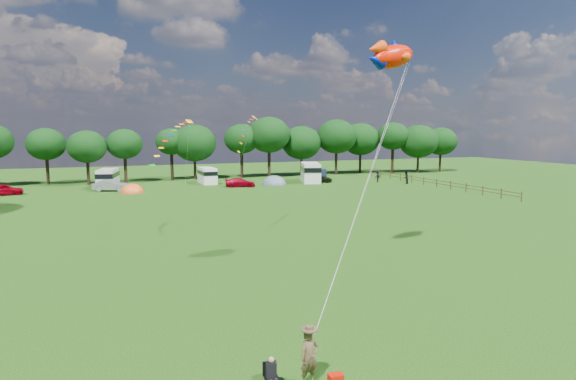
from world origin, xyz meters
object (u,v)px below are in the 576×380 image
object	(u,v)px
kite_flyer	(309,358)
camp_chair	(271,370)
campervan_b	(108,178)
campervan_c	(207,175)
fish_kite	(390,56)
car_a	(4,190)
tent_orange	(132,193)
car_b	(111,185)
tent_greyblue	(274,184)
campervan_d	(311,172)
car_c	(240,183)
walker_b	(377,176)
walker_a	(406,178)
car_d	(318,178)

from	to	relation	value
kite_flyer	camp_chair	distance (m)	1.29
campervan_b	campervan_c	distance (m)	14.12
kite_flyer	fish_kite	distance (m)	18.69
car_a	tent_orange	world-z (taller)	car_a
car_b	campervan_b	world-z (taller)	campervan_b
campervan_c	tent_greyblue	xyz separation A→B (m)	(9.01, -4.99, -1.27)
car_b	fish_kite	world-z (taller)	fish_kite
tent_greyblue	kite_flyer	world-z (taller)	kite_flyer
car_a	campervan_d	world-z (taller)	campervan_d
car_c	walker_b	size ratio (longest dim) A/B	2.21
campervan_b	walker_a	xyz separation A→B (m)	(41.90, -10.55, -0.46)
car_a	walker_b	size ratio (longest dim) A/B	2.33
camp_chair	walker_a	bearing A→B (deg)	59.14
kite_flyer	car_b	bearing A→B (deg)	84.59
car_d	campervan_b	world-z (taller)	campervan_b
kite_flyer	camp_chair	world-z (taller)	kite_flyer
car_d	tent_greyblue	size ratio (longest dim) A/B	1.15
car_c	kite_flyer	distance (m)	54.05
car_b	car_c	size ratio (longest dim) A/B	1.04
walker_a	campervan_b	bearing A→B (deg)	-53.00
car_b	car_d	bearing A→B (deg)	-70.23
car_a	campervan_c	distance (m)	26.57
car_d	walker_a	world-z (taller)	walker_a
tent_greyblue	walker_a	world-z (taller)	walker_a
tent_orange	car_c	bearing A→B (deg)	4.84
campervan_d	kite_flyer	xyz separation A→B (m)	(-23.72, -54.93, -0.67)
walker_a	campervan_c	bearing A→B (deg)	-60.70
car_d	campervan_b	bearing A→B (deg)	95.26
campervan_d	car_a	bearing A→B (deg)	107.30
campervan_d	tent_orange	distance (m)	26.90
campervan_c	tent_orange	distance (m)	13.33
car_c	camp_chair	world-z (taller)	car_c
campervan_c	kite_flyer	world-z (taller)	campervan_c
campervan_d	tent_orange	bearing A→B (deg)	114.08
campervan_d	walker_a	distance (m)	14.46
tent_greyblue	camp_chair	size ratio (longest dim) A/B	3.56
fish_kite	walker_a	size ratio (longest dim) A/B	2.04
tent_greyblue	kite_flyer	bearing A→B (deg)	-107.89
car_d	campervan_d	world-z (taller)	campervan_d
tent_greyblue	kite_flyer	xyz separation A→B (m)	(-17.30, -53.61, 0.90)
tent_orange	walker_b	size ratio (longest dim) A/B	1.76
car_b	car_c	world-z (taller)	car_b
car_d	campervan_c	bearing A→B (deg)	87.01
camp_chair	walker_a	xyz separation A→B (m)	(37.34, 47.32, 0.30)
campervan_c	campervan_b	bearing A→B (deg)	91.09
car_b	kite_flyer	bearing A→B (deg)	-154.12
campervan_c	fish_kite	world-z (taller)	fish_kite
car_c	campervan_b	xyz separation A→B (m)	(-17.66, 5.29, 0.81)
campervan_d	tent_greyblue	world-z (taller)	campervan_d
campervan_b	camp_chair	distance (m)	58.05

